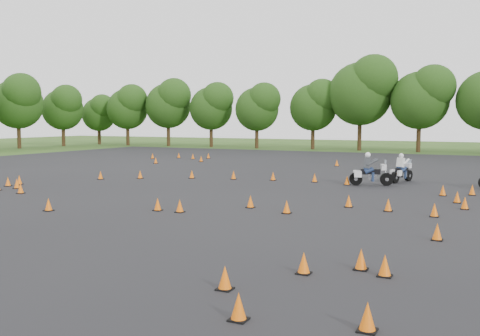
{
  "coord_description": "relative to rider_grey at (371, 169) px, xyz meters",
  "views": [
    {
      "loc": [
        10.3,
        -17.14,
        3.32
      ],
      "look_at": [
        0.0,
        4.0,
        1.2
      ],
      "focal_mm": 40.0,
      "sensor_mm": 36.0,
      "label": 1
    }
  ],
  "objects": [
    {
      "name": "ground",
      "position": [
        -4.5,
        -9.93,
        -0.85
      ],
      "size": [
        140.0,
        140.0,
        0.0
      ],
      "primitive_type": "plane",
      "color": "#2D5119",
      "rests_on": "ground"
    },
    {
      "name": "asphalt_pad",
      "position": [
        -4.5,
        -3.93,
        -0.84
      ],
      "size": [
        62.0,
        62.0,
        0.0
      ],
      "primitive_type": "plane",
      "color": "black",
      "rests_on": "ground"
    },
    {
      "name": "treeline",
      "position": [
        -0.39,
        25.04,
        3.7
      ],
      "size": [
        87.1,
        32.54,
        10.66
      ],
      "color": "#204112",
      "rests_on": "ground"
    },
    {
      "name": "traffic_cones",
      "position": [
        -4.4,
        -4.78,
        -0.62
      ],
      "size": [
        33.16,
        33.27,
        0.45
      ],
      "color": "orange",
      "rests_on": "asphalt_pad"
    },
    {
      "name": "rider_grey",
      "position": [
        0.0,
        0.0,
        0.0
      ],
      "size": [
        2.29,
        1.38,
        1.69
      ],
      "primitive_type": null,
      "rotation": [
        0.0,
        0.0,
        0.35
      ],
      "color": "#393D40",
      "rests_on": "ground"
    },
    {
      "name": "rider_white",
      "position": [
        1.15,
        2.2,
        -0.07
      ],
      "size": [
        1.27,
        2.1,
        1.55
      ],
      "primitive_type": null,
      "rotation": [
        0.0,
        0.0,
        1.22
      ],
      "color": "silver",
      "rests_on": "ground"
    }
  ]
}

